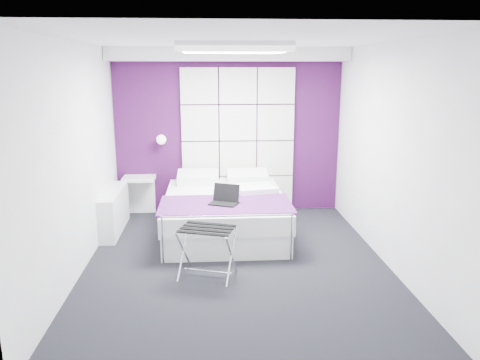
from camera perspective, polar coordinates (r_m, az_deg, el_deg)
The scene contains 15 objects.
floor at distance 5.74m, azimuth -0.41°, elevation -10.17°, with size 4.40×4.40×0.00m, color black.
ceiling at distance 5.26m, azimuth -0.46°, elevation 16.74°, with size 4.40×4.40×0.00m, color white.
wall_back at distance 7.52m, azimuth -1.44°, elevation 5.84°, with size 3.60×3.60×0.00m, color silver.
wall_left at distance 5.54m, azimuth -19.37°, elevation 2.31°, with size 4.40×4.40×0.00m, color silver.
wall_right at distance 5.74m, azimuth 17.83°, elevation 2.79°, with size 4.40×4.40×0.00m, color silver.
accent_wall at distance 7.51m, azimuth -1.43°, elevation 5.83°, with size 3.58×0.02×2.58m, color #380D3A.
soffit at distance 7.20m, azimuth -1.41°, elevation 15.08°, with size 3.58×0.50×0.20m, color white.
headboard at distance 7.48m, azimuth -0.26°, elevation 4.81°, with size 1.80×0.08×2.30m, color silver, non-canonical shape.
skylight at distance 5.86m, azimuth -0.82°, elevation 15.93°, with size 1.36×0.86×0.12m, color white, non-canonical shape.
wall_lamp at distance 7.42m, azimuth -9.54°, elevation 4.94°, with size 0.15×0.15×0.15m, color white.
radiator at distance 6.98m, azimuth -15.09°, elevation -3.64°, with size 0.22×1.20×0.60m, color white.
bed at distance 6.66m, azimuth -1.90°, elevation -3.93°, with size 1.72×2.07×0.73m.
nightstand at distance 7.54m, azimuth -12.20°, elevation 0.22°, with size 0.50×0.39×0.06m, color white.
luggage_rack at distance 5.32m, azimuth -4.01°, elevation -8.79°, with size 0.58×0.43×0.57m.
laptop at distance 6.09m, azimuth -2.00°, elevation -2.31°, with size 0.35×0.25×0.25m.
Camera 1 is at (-0.31, -5.24, 2.31)m, focal length 35.00 mm.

